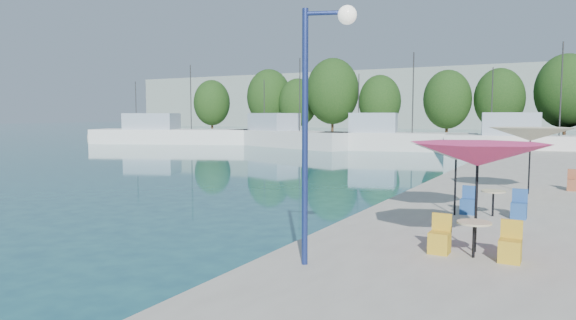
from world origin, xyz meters
The scene contains 20 objects.
quay_far centered at (-8.00, 67.00, 0.30)m, with size 90.00×16.00×0.60m, color gray.
hill_west centered at (-30.00, 160.00, 8.00)m, with size 180.00×40.00×16.00m, color gray.
trawler_01 centered at (-32.62, 55.04, 1.07)m, with size 21.06×12.64×10.20m.
trawler_02 centered at (-16.96, 56.73, 1.07)m, with size 18.70×10.72×10.20m.
trawler_03 centered at (-4.37, 56.30, 1.07)m, with size 16.04×7.27×10.20m.
trawler_04 centered at (8.69, 55.24, 1.07)m, with size 16.10×6.49×10.20m.
tree_01 centered at (-38.80, 71.50, 5.54)m, with size 5.78×5.78×8.56m.
tree_02 centered at (-28.46, 72.00, 6.29)m, with size 6.65×6.65×9.85m.
tree_03 centered at (-23.50, 71.82, 5.38)m, with size 5.60×5.60×8.29m.
tree_04 centered at (-17.86, 71.62, 6.89)m, with size 7.36×7.36×10.89m.
tree_05 centered at (-11.13, 71.97, 5.42)m, with size 5.64×5.64×8.35m.
tree_06 centered at (-1.73, 69.33, 5.46)m, with size 5.69×5.69×8.43m.
tree_07 centered at (4.06, 69.80, 5.46)m, with size 5.69×5.69×8.42m.
tree_08 centered at (10.83, 70.91, 6.26)m, with size 6.62×6.62×9.81m.
umbrella_pink centered at (9.85, 17.11, 2.72)m, with size 2.92×2.92×2.37m.
umbrella_white centered at (8.64, 21.15, 2.50)m, with size 2.84×2.84×2.15m.
umbrella_cream centered at (10.25, 26.68, 2.86)m, with size 2.99×2.99×2.51m.
cafe_table_01 centered at (9.90, 16.62, 0.89)m, with size 1.82×0.70×0.76m.
cafe_table_02 centered at (9.66, 21.52, 0.89)m, with size 1.82×0.70×0.76m.
street_lamp centered at (7.34, 14.60, 4.09)m, with size 1.00×0.50×5.03m.
Camera 1 is at (11.60, 5.58, 3.56)m, focal length 32.00 mm.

